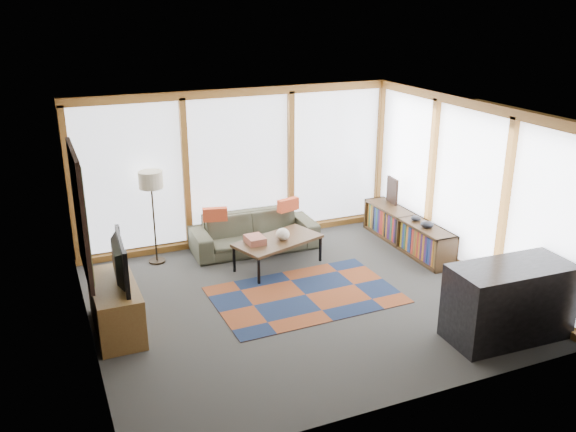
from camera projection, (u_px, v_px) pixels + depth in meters
name	position (u px, v px, depth m)	size (l,w,h in m)	color
ground	(299.00, 300.00, 8.44)	(5.50, 5.50, 0.00)	#2D2D2A
room_envelope	(316.00, 178.00, 8.59)	(5.52, 5.02, 2.62)	#473E31
rug	(305.00, 295.00, 8.56)	(2.54, 1.63, 0.01)	brown
sofa	(254.00, 232.00, 10.04)	(2.05, 0.80, 0.60)	#3F4132
pillow_left	(215.00, 214.00, 9.66)	(0.39, 0.12, 0.21)	#CF4927
pillow_right	(288.00, 205.00, 10.11)	(0.38, 0.11, 0.21)	#CF4927
floor_lamp	(154.00, 218.00, 9.40)	(0.37, 0.37, 1.49)	black
coffee_table	(278.00, 253.00, 9.42)	(1.34, 0.67, 0.45)	#311F13
book_stack	(255.00, 240.00, 9.19)	(0.26, 0.32, 0.11)	brown
vase	(283.00, 234.00, 9.30)	(0.21, 0.21, 0.18)	beige
bookshelf	(407.00, 232.00, 10.14)	(0.40, 2.18, 0.55)	#311F13
bowl_a	(427.00, 224.00, 9.54)	(0.21, 0.21, 0.11)	black
bowl_b	(416.00, 218.00, 9.83)	(0.17, 0.17, 0.08)	black
shelf_picture	(392.00, 190.00, 10.64)	(0.04, 0.35, 0.46)	black
tv_console	(116.00, 307.00, 7.57)	(0.53, 1.28, 0.64)	brown
television	(114.00, 261.00, 7.37)	(1.01, 0.13, 0.58)	black
bar_counter	(509.00, 302.00, 7.37)	(1.49, 0.70, 0.95)	black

